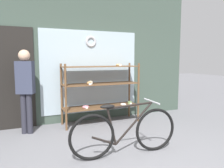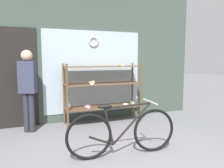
# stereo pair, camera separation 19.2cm
# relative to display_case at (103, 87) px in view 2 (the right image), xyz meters

# --- Properties ---
(storefront_facade) EXTENTS (5.65, 0.13, 3.39)m
(storefront_facade) POSITION_rel_display_case_xyz_m (-0.37, 0.39, 0.84)
(storefront_facade) COLOR #3D4C42
(storefront_facade) RESTS_ON ground_plane
(display_case) EXTENTS (1.73, 0.49, 1.35)m
(display_case) POSITION_rel_display_case_xyz_m (0.00, 0.00, 0.00)
(display_case) COLOR brown
(display_case) RESTS_ON ground_plane
(bicycle) EXTENTS (1.71, 0.46, 0.81)m
(bicycle) POSITION_rel_display_case_xyz_m (-0.28, -1.73, -0.45)
(bicycle) COLOR black
(bicycle) RESTS_ON ground_plane
(pedestrian) EXTENTS (0.36, 0.29, 1.62)m
(pedestrian) POSITION_rel_display_case_xyz_m (-1.59, -0.09, 0.14)
(pedestrian) COLOR #282833
(pedestrian) RESTS_ON ground_plane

